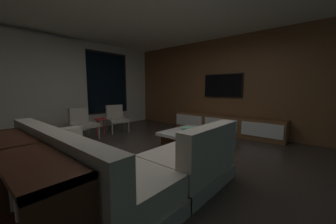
{
  "coord_description": "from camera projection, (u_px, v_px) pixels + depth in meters",
  "views": [
    {
      "loc": [
        -2.25,
        -2.16,
        1.26
      ],
      "look_at": [
        1.58,
        1.15,
        0.64
      ],
      "focal_mm": 20.32,
      "sensor_mm": 36.0,
      "label": 1
    }
  ],
  "objects": [
    {
      "name": "floor",
      "position": [
        158.0,
        163.0,
        3.24
      ],
      "size": [
        9.2,
        9.2,
        0.0
      ],
      "primitive_type": "plane",
      "color": "#332B26"
    },
    {
      "name": "media_console",
      "position": [
        225.0,
        125.0,
        5.33
      ],
      "size": [
        0.46,
        3.1,
        0.52
      ],
      "color": "brown",
      "rests_on": "floor"
    },
    {
      "name": "console_table_behind_couch",
      "position": [
        21.0,
        180.0,
        1.76
      ],
      "size": [
        0.4,
        2.1,
        0.74
      ],
      "color": "#3E1D10",
      "rests_on": "floor"
    },
    {
      "name": "sectional_couch",
      "position": [
        115.0,
        167.0,
        2.37
      ],
      "size": [
        1.98,
        2.5,
        0.82
      ],
      "color": "#A49C8C",
      "rests_on": "floor"
    },
    {
      "name": "side_stool",
      "position": [
        100.0,
        122.0,
        5.16
      ],
      "size": [
        0.32,
        0.32,
        0.46
      ],
      "color": "red",
      "rests_on": "floor"
    },
    {
      "name": "back_wall_with_window",
      "position": [
        64.0,
        86.0,
        5.38
      ],
      "size": [
        6.6,
        0.3,
        2.7
      ],
      "color": "silver",
      "rests_on": "floor"
    },
    {
      "name": "accent_chair_by_curtain",
      "position": [
        82.0,
        122.0,
        4.76
      ],
      "size": [
        0.58,
        0.6,
        0.78
      ],
      "color": "#B2ADA0",
      "rests_on": "floor"
    },
    {
      "name": "media_wall",
      "position": [
        233.0,
        86.0,
        5.38
      ],
      "size": [
        0.12,
        7.8,
        2.7
      ],
      "color": "brown",
      "rests_on": "floor"
    },
    {
      "name": "mounted_tv",
      "position": [
        223.0,
        86.0,
        5.46
      ],
      "size": [
        0.05,
        1.14,
        0.66
      ],
      "color": "black"
    },
    {
      "name": "coffee_table",
      "position": [
        194.0,
        140.0,
        4.01
      ],
      "size": [
        1.16,
        1.16,
        0.36
      ],
      "color": "#3E1D10",
      "rests_on": "floor"
    },
    {
      "name": "book_stack_on_coffee_table",
      "position": [
        188.0,
        130.0,
        3.9
      ],
      "size": [
        0.27,
        0.21,
        0.11
      ],
      "color": "#4BD4B5",
      "rests_on": "coffee_table"
    },
    {
      "name": "accent_chair_near_window",
      "position": [
        116.0,
        117.0,
        5.59
      ],
      "size": [
        0.66,
        0.68,
        0.78
      ],
      "color": "#B2ADA0",
      "rests_on": "floor"
    }
  ]
}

